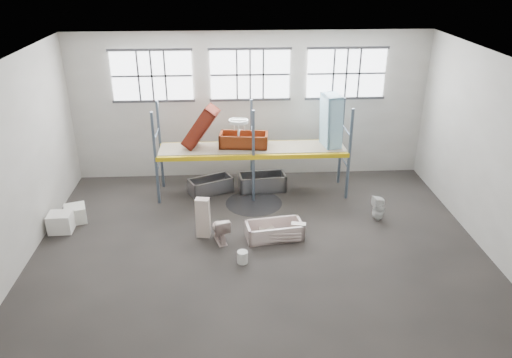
{
  "coord_description": "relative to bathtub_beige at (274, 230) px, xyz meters",
  "views": [
    {
      "loc": [
        -0.72,
        -11.17,
        7.27
      ],
      "look_at": [
        0.0,
        1.5,
        1.4
      ],
      "focal_mm": 34.55,
      "sensor_mm": 36.0,
      "label": 1
    }
  ],
  "objects": [
    {
      "name": "blue_tub_upright",
      "position": [
        2.04,
        2.95,
        2.17
      ],
      "size": [
        0.67,
        0.89,
        1.75
      ],
      "primitive_type": null,
      "rotation": [
        0.0,
        1.54,
        0.16
      ],
      "color": "#9BD1E9",
      "rests_on": "shelf_deck"
    },
    {
      "name": "bathtub_beige",
      "position": [
        0.0,
        0.0,
        0.0
      ],
      "size": [
        1.64,
        0.95,
        0.46
      ],
      "primitive_type": null,
      "rotation": [
        0.0,
        0.0,
        0.15
      ],
      "color": "beige",
      "rests_on": "floor"
    },
    {
      "name": "wall_front",
      "position": [
        -0.46,
        -5.65,
        2.27
      ],
      "size": [
        12.0,
        0.1,
        5.0
      ],
      "primitive_type": "cube",
      "color": "#B1AEA5",
      "rests_on": "ground"
    },
    {
      "name": "sink_in_tub",
      "position": [
        -0.2,
        0.13,
        -0.07
      ],
      "size": [
        0.57,
        0.57,
        0.15
      ],
      "primitive_type": "imported",
      "rotation": [
        0.0,
        0.0,
        0.38
      ],
      "color": "beige",
      "rests_on": "bathtub_beige"
    },
    {
      "name": "rack_upright_ma",
      "position": [
        -0.46,
        2.3,
        1.27
      ],
      "size": [
        0.08,
        0.08,
        3.0
      ],
      "primitive_type": "cube",
      "color": "slate",
      "rests_on": "floor"
    },
    {
      "name": "carton_far",
      "position": [
        -5.78,
        1.26,
        0.02
      ],
      "size": [
        0.74,
        0.74,
        0.49
      ],
      "primitive_type": "cube",
      "rotation": [
        0.0,
        0.0,
        0.31
      ],
      "color": "white",
      "rests_on": "floor"
    },
    {
      "name": "wall_left",
      "position": [
        -6.51,
        -0.6,
        2.27
      ],
      "size": [
        0.1,
        10.0,
        5.0
      ],
      "primitive_type": "cube",
      "color": "#9E9B92",
      "rests_on": "ground"
    },
    {
      "name": "ceiling",
      "position": [
        -0.46,
        -0.6,
        4.82
      ],
      "size": [
        12.0,
        10.0,
        0.1
      ],
      "primitive_type": "cube",
      "color": "silver",
      "rests_on": "ground"
    },
    {
      "name": "rust_tub_flat",
      "position": [
        -0.73,
        2.99,
        1.59
      ],
      "size": [
        1.59,
        0.88,
        0.43
      ],
      "primitive_type": null,
      "rotation": [
        0.0,
        0.0,
        -0.12
      ],
      "color": "maroon",
      "rests_on": "shelf_deck"
    },
    {
      "name": "rack_beam_front",
      "position": [
        -0.46,
        2.3,
        1.27
      ],
      "size": [
        6.0,
        0.1,
        0.14
      ],
      "primitive_type": "cube",
      "color": "yellow",
      "rests_on": "floor"
    },
    {
      "name": "steel_tub_left",
      "position": [
        -1.84,
        2.95,
        0.03
      ],
      "size": [
        1.53,
        1.17,
        0.51
      ],
      "primitive_type": null,
      "rotation": [
        0.0,
        0.0,
        0.43
      ],
      "color": "#A6A7AE",
      "rests_on": "floor"
    },
    {
      "name": "window_mid",
      "position": [
        -0.46,
        4.34,
        3.37
      ],
      "size": [
        2.6,
        0.04,
        1.6
      ],
      "primitive_type": "cube",
      "color": "white",
      "rests_on": "wall_back"
    },
    {
      "name": "rack_upright_mb",
      "position": [
        -0.46,
        3.5,
        1.27
      ],
      "size": [
        0.08,
        0.08,
        3.0
      ],
      "primitive_type": "cube",
      "color": "slate",
      "rests_on": "floor"
    },
    {
      "name": "toilet_white",
      "position": [
        3.16,
        0.81,
        0.16
      ],
      "size": [
        0.4,
        0.39,
        0.77
      ],
      "primitive_type": "imported",
      "rotation": [
        0.0,
        0.0,
        -1.43
      ],
      "color": "white",
      "rests_on": "floor"
    },
    {
      "name": "cistern_tall",
      "position": [
        -1.96,
        0.2,
        0.35
      ],
      "size": [
        0.41,
        0.3,
        1.16
      ],
      "primitive_type": "cube",
      "rotation": [
        0.0,
        0.0,
        -0.15
      ],
      "color": "beige",
      "rests_on": "floor"
    },
    {
      "name": "sink_on_shelf",
      "position": [
        -0.9,
        2.7,
        1.87
      ],
      "size": [
        0.67,
        0.55,
        0.54
      ],
      "primitive_type": "imported",
      "rotation": [
        0.0,
        0.0,
        -0.15
      ],
      "color": "white",
      "rests_on": "rust_tub_flat"
    },
    {
      "name": "toilet_beige",
      "position": [
        -1.5,
        -0.1,
        0.15
      ],
      "size": [
        0.62,
        0.84,
        0.76
      ],
      "primitive_type": "imported",
      "rotation": [
        0.0,
        0.0,
        3.44
      ],
      "color": "beige",
      "rests_on": "floor"
    },
    {
      "name": "rack_upright_ra",
      "position": [
        2.54,
        2.3,
        1.27
      ],
      "size": [
        0.08,
        0.08,
        3.0
      ],
      "primitive_type": "cube",
      "color": "slate",
      "rests_on": "floor"
    },
    {
      "name": "rack_upright_la",
      "position": [
        -3.46,
        2.3,
        1.27
      ],
      "size": [
        0.08,
        0.08,
        3.0
      ],
      "primitive_type": "cube",
      "color": "slate",
      "rests_on": "floor"
    },
    {
      "name": "window_right",
      "position": [
        2.74,
        4.34,
        3.37
      ],
      "size": [
        2.6,
        0.04,
        1.6
      ],
      "primitive_type": "cube",
      "color": "white",
      "rests_on": "wall_back"
    },
    {
      "name": "window_left",
      "position": [
        -3.66,
        4.34,
        3.37
      ],
      "size": [
        2.6,
        0.04,
        1.6
      ],
      "primitive_type": "cube",
      "color": "white",
      "rests_on": "wall_back"
    },
    {
      "name": "rust_tub_tilted",
      "position": [
        -2.07,
        2.93,
        2.07
      ],
      "size": [
        1.3,
        0.95,
        1.43
      ],
      "primitive_type": null,
      "rotation": [
        0.0,
        -0.96,
        -0.25
      ],
      "color": "maroon",
      "rests_on": "shelf_deck"
    },
    {
      "name": "rack_upright_lb",
      "position": [
        -3.46,
        3.5,
        1.27
      ],
      "size": [
        0.08,
        0.08,
        3.0
      ],
      "primitive_type": "cube",
      "color": "slate",
      "rests_on": "floor"
    },
    {
      "name": "rack_beam_back",
      "position": [
        -0.46,
        3.5,
        1.27
      ],
      "size": [
        6.0,
        0.1,
        0.14
      ],
      "primitive_type": "cube",
      "color": "yellow",
      "rests_on": "floor"
    },
    {
      "name": "wet_patch",
      "position": [
        -0.46,
        2.1,
        -0.23
      ],
      "size": [
        1.8,
        1.8,
        0.0
      ],
      "primitive_type": "cylinder",
      "color": "black",
      "rests_on": "floor"
    },
    {
      "name": "cistern_spare",
      "position": [
        0.67,
        -0.07,
        0.05
      ],
      "size": [
        0.43,
        0.27,
        0.38
      ],
      "primitive_type": "cube",
      "rotation": [
        0.0,
        0.0,
        -0.22
      ],
      "color": "beige",
      "rests_on": "bathtub_beige"
    },
    {
      "name": "steel_tub_right",
      "position": [
        -0.13,
        3.06,
        0.05
      ],
      "size": [
        1.58,
        0.85,
        0.56
      ],
      "primitive_type": null,
      "rotation": [
        0.0,
        0.0,
        0.09
      ],
      "color": "#9B9DA2",
      "rests_on": "floor"
    },
    {
      "name": "shelf_deck",
      "position": [
        -0.46,
        2.9,
        1.35
      ],
      "size": [
        5.9,
        1.1,
        0.03
      ],
      "primitive_type": "cube",
      "color": "gray",
      "rests_on": "floor"
    },
    {
      "name": "wall_right",
      "position": [
        5.59,
        -0.6,
        2.27
      ],
      "size": [
        0.1,
        10.0,
        5.0
      ],
      "primitive_type": "cube",
      "color": "#B6B2A9",
      "rests_on": "ground"
    },
    {
      "name": "rack_upright_rb",
      "position": [
        2.54,
        3.5,
        1.27
      ],
      "size": [
        0.08,
        0.08,
        3.0
      ],
      "primitive_type": "cube",
      "color": "slate",
      "rests_on": "floor"
    },
    {
      "name": "carton_near",
      "position": [
        -6.03,
        0.71,
        0.05
      ],
      "size": [
        0.66,
        0.57,
        0.55
      ],
      "primitive_type": "cube",
      "rotation": [
        0.0,
        0.0,
        0.02
      ],
      "color": "white",
      "rests_on": "floor"
    },
    {
      "name": "bucket",
      "position": [
        -0.92,
        -1.17,
        -0.07
      ],
      "size": [
        0.35,
        0.35,
        0.32
      ],
      "primitive_type": "cylinder",
      "rotation": [
        0.0,
        0.0,
        -0.35
      ],
      "color": "silver",
      "rests_on": "floor"
    },
    {
      "name": "floor",
      "position": [
        -0.46,
        -0.6,
        -0.28
      ],
      "size": [
        12.0,
        10.0,
        0.1
      ],
      "primitive_type": "cube",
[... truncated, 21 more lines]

